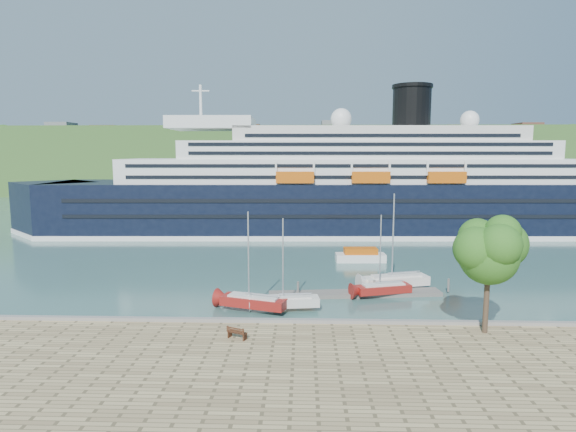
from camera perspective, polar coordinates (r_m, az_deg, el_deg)
The scene contains 12 objects.
ground at distance 41.57m, azimuth 2.98°, elevation -13.72°, with size 400.00×400.00×0.00m, color #325954.
far_hillside at distance 183.76m, azimuth 2.13°, elevation 6.57°, with size 400.00×50.00×24.00m, color #355C24.
quay_coping at distance 40.98m, azimuth 3.00°, elevation -12.32°, with size 220.00×0.50×0.30m, color slate.
cruise_ship at distance 90.03m, azimuth 6.26°, elevation 6.61°, with size 121.89×17.75×27.37m, color black, non-canonical shape.
park_bench at distance 37.76m, azimuth -6.03°, elevation -13.52°, with size 1.63×0.67×1.05m, color #4B2815, non-canonical shape.
promenade_tree at distance 40.53m, azimuth 22.62°, elevation -5.90°, with size 6.10×6.10×10.10m, color #255C18, non-canonical shape.
floating_pontoon at distance 52.16m, azimuth 7.96°, elevation -9.09°, with size 18.29×2.24×0.41m, color slate, non-canonical shape.
sailboat_white_near at distance 45.90m, azimuth -0.02°, elevation -6.07°, with size 6.61×1.83×8.53m, color silver, non-canonical shape.
sailboat_red at distance 51.27m, azimuth 11.32°, elevation -4.90°, with size 6.43×1.79×8.30m, color maroon, non-canonical shape.
sailboat_white_far at distance 53.85m, azimuth 12.85°, elevation -3.32°, with size 7.89×2.19×10.19m, color silver, non-canonical shape.
tender_launch at distance 67.84m, azimuth 8.58°, elevation -4.55°, with size 6.94×2.37×1.92m, color #C4520B, non-canonical shape.
sailboat_extra at distance 45.68m, azimuth -4.14°, elevation -5.76°, with size 7.08×1.97×9.14m, color maroon, non-canonical shape.
Camera 1 is at (-0.85, -38.74, 15.06)m, focal length 30.00 mm.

